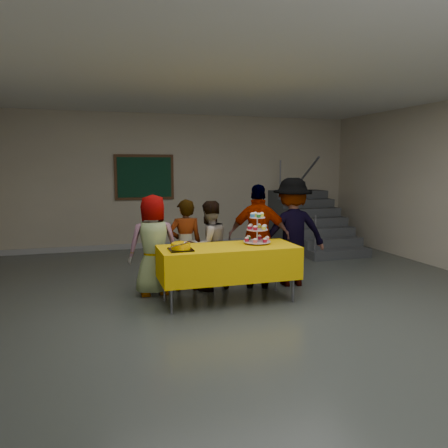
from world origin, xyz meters
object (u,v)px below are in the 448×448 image
object	(u,v)px
schoolchild_d	(259,237)
schoolchild_e	(292,232)
schoolchild_c	(209,246)
bear_cake	(181,246)
schoolchild_b	(185,245)
cupcake_stand	(257,231)
schoolchild_a	(154,245)
noticeboard	(144,177)
bake_table	(228,262)
staircase	(308,225)

from	to	relation	value
schoolchild_d	schoolchild_e	xyz separation A→B (m)	(0.55, -0.01, 0.05)
schoolchild_d	schoolchild_c	bearing A→B (deg)	15.15
bear_cake	schoolchild_b	world-z (taller)	schoolchild_b
cupcake_stand	schoolchild_d	world-z (taller)	schoolchild_d
cupcake_stand	bear_cake	world-z (taller)	cupcake_stand
schoolchild_e	bear_cake	bearing A→B (deg)	24.16
schoolchild_a	schoolchild_b	distance (m)	0.49
bear_cake	schoolchild_e	xyz separation A→B (m)	(1.87, 0.61, 0.01)
bear_cake	schoolchild_a	xyz separation A→B (m)	(-0.26, 0.71, -0.10)
schoolchild_d	noticeboard	xyz separation A→B (m)	(-1.27, 3.71, 0.81)
bake_table	staircase	bearing A→B (deg)	48.61
bake_table	cupcake_stand	xyz separation A→B (m)	(0.45, 0.08, 0.39)
schoolchild_a	noticeboard	world-z (taller)	noticeboard
schoolchild_c	staircase	size ratio (longest dim) A/B	0.56
schoolchild_d	schoolchild_a	bearing A→B (deg)	18.43
bake_table	schoolchild_c	size ratio (longest dim) A/B	1.40
schoolchild_a	noticeboard	size ratio (longest dim) A/B	1.12
schoolchild_e	staircase	size ratio (longest dim) A/B	0.70
schoolchild_e	cupcake_stand	bearing A→B (deg)	36.66
staircase	bake_table	bearing A→B (deg)	-131.39
bake_table	bear_cake	size ratio (longest dim) A/B	5.25
bear_cake	staircase	size ratio (longest dim) A/B	0.15
schoolchild_c	schoolchild_e	xyz separation A→B (m)	(1.31, -0.10, 0.16)
staircase	noticeboard	size ratio (longest dim) A/B	1.85
bear_cake	noticeboard	bearing A→B (deg)	89.32
schoolchild_e	bake_table	bearing A→B (deg)	29.51
schoolchild_e	schoolchild_b	bearing A→B (deg)	-0.18
bake_table	noticeboard	bearing A→B (deg)	98.35
bear_cake	schoolchild_c	bearing A→B (deg)	51.46
schoolchild_a	schoolchild_b	bearing A→B (deg)	-173.21
schoolchild_a	schoolchild_c	distance (m)	0.82
cupcake_stand	bear_cake	size ratio (longest dim) A/B	1.24
bake_table	noticeboard	world-z (taller)	noticeboard
bear_cake	noticeboard	distance (m)	4.40
schoolchild_a	schoolchild_b	xyz separation A→B (m)	(0.48, 0.08, -0.04)
schoolchild_a	schoolchild_d	xyz separation A→B (m)	(1.58, -0.10, 0.06)
bake_table	bear_cake	xyz separation A→B (m)	(-0.67, -0.09, 0.27)
noticeboard	schoolchild_e	bearing A→B (deg)	-63.88
cupcake_stand	noticeboard	world-z (taller)	noticeboard
schoolchild_b	staircase	bearing A→B (deg)	-138.87
bear_cake	schoolchild_c	world-z (taller)	schoolchild_c
bear_cake	schoolchild_d	bearing A→B (deg)	25.02
schoolchild_c	noticeboard	distance (m)	3.77
bake_table	schoolchild_b	xyz separation A→B (m)	(-0.45, 0.70, 0.13)
bear_cake	noticeboard	xyz separation A→B (m)	(0.05, 4.33, 0.77)
schoolchild_b	noticeboard	xyz separation A→B (m)	(-0.17, 3.54, 0.91)
bear_cake	bake_table	bearing A→B (deg)	7.77
bake_table	bear_cake	bearing A→B (deg)	-172.23
cupcake_stand	schoolchild_a	size ratio (longest dim) A/B	0.31
bake_table	cupcake_stand	bearing A→B (deg)	9.58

